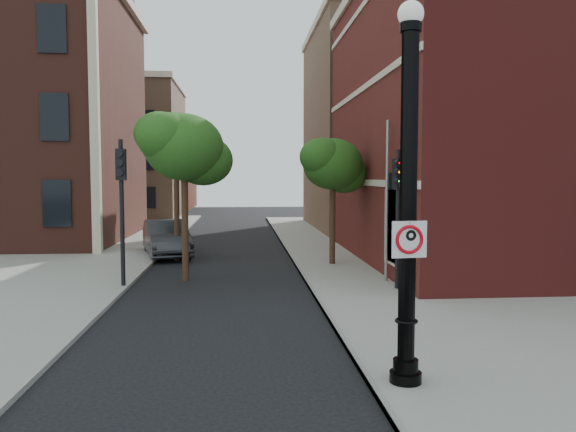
{
  "coord_description": "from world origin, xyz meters",
  "views": [
    {
      "loc": [
        -0.23,
        -9.98,
        3.74
      ],
      "look_at": [
        0.77,
        2.0,
        2.9
      ],
      "focal_mm": 35.0,
      "sensor_mm": 36.0,
      "label": 1
    }
  ],
  "objects": [
    {
      "name": "traffic_signal_right",
      "position": [
        4.79,
        7.68,
        3.11
      ],
      "size": [
        0.37,
        0.41,
        4.61
      ],
      "rotation": [
        0.0,
        0.0,
        0.41
      ],
      "color": "black",
      "rests_on": "ground"
    },
    {
      "name": "utility_pole",
      "position": [
        4.8,
        9.05,
        2.84
      ],
      "size": [
        0.11,
        0.11,
        5.69
      ],
      "primitive_type": "cylinder",
      "color": "#999999",
      "rests_on": "ground"
    },
    {
      "name": "sidewalk_left",
      "position": [
        -9.0,
        18.0,
        0.06
      ],
      "size": [
        10.0,
        50.0,
        0.12
      ],
      "primitive_type": "cube",
      "color": "gray",
      "rests_on": "ground"
    },
    {
      "name": "ground",
      "position": [
        0.0,
        0.0,
        0.0
      ],
      "size": [
        120.0,
        120.0,
        0.0
      ],
      "primitive_type": "plane",
      "color": "black",
      "rests_on": "ground"
    },
    {
      "name": "street_tree_a",
      "position": [
        -2.2,
        10.33,
        4.72
      ],
      "size": [
        3.32,
        3.0,
        5.98
      ],
      "color": "#322214",
      "rests_on": "ground"
    },
    {
      "name": "traffic_signal_left",
      "position": [
        -4.17,
        8.92,
        3.35
      ],
      "size": [
        0.31,
        0.4,
        4.97
      ],
      "rotation": [
        0.0,
        0.0,
        -0.0
      ],
      "color": "black",
      "rests_on": "ground"
    },
    {
      "name": "no_parking_sign",
      "position": [
        2.62,
        -0.68,
        2.68
      ],
      "size": [
        0.63,
        0.12,
        0.63
      ],
      "rotation": [
        0.0,
        0.0,
        0.12
      ],
      "color": "white",
      "rests_on": "ground"
    },
    {
      "name": "street_tree_b",
      "position": [
        -3.03,
        15.18,
        5.18
      ],
      "size": [
        3.63,
        3.29,
        6.55
      ],
      "color": "#322214",
      "rests_on": "ground"
    },
    {
      "name": "parked_car",
      "position": [
        -3.74,
        16.64,
        0.86
      ],
      "size": [
        3.04,
        5.48,
        1.71
      ],
      "primitive_type": "imported",
      "rotation": [
        0.0,
        0.0,
        0.25
      ],
      "color": "#302F35",
      "rests_on": "ground"
    },
    {
      "name": "bg_building_tan_b",
      "position": [
        16.0,
        30.0,
        7.0
      ],
      "size": [
        22.0,
        14.0,
        14.0
      ],
      "primitive_type": "cube",
      "color": "#946C51",
      "rests_on": "ground"
    },
    {
      "name": "street_tree_c",
      "position": [
        3.59,
        13.1,
        4.21
      ],
      "size": [
        2.96,
        2.67,
        5.33
      ],
      "color": "#322214",
      "rests_on": "ground"
    },
    {
      "name": "lamppost",
      "position": [
        2.64,
        -0.51,
        3.1
      ],
      "size": [
        0.57,
        0.57,
        6.71
      ],
      "color": "black",
      "rests_on": "ground"
    },
    {
      "name": "sidewalk_right",
      "position": [
        6.0,
        10.0,
        0.06
      ],
      "size": [
        8.0,
        60.0,
        0.12
      ],
      "primitive_type": "cube",
      "color": "gray",
      "rests_on": "ground"
    },
    {
      "name": "bg_building_tan_a",
      "position": [
        -12.0,
        44.0,
        6.0
      ],
      "size": [
        12.0,
        12.0,
        12.0
      ],
      "primitive_type": "cube",
      "color": "#946C51",
      "rests_on": "ground"
    },
    {
      "name": "bg_building_red",
      "position": [
        -12.0,
        58.0,
        5.0
      ],
      "size": [
        12.0,
        12.0,
        10.0
      ],
      "primitive_type": "cube",
      "color": "#602816",
      "rests_on": "ground"
    },
    {
      "name": "curb_edge",
      "position": [
        2.05,
        10.0,
        0.07
      ],
      "size": [
        0.1,
        60.0,
        0.14
      ],
      "primitive_type": "cube",
      "color": "gray",
      "rests_on": "ground"
    }
  ]
}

